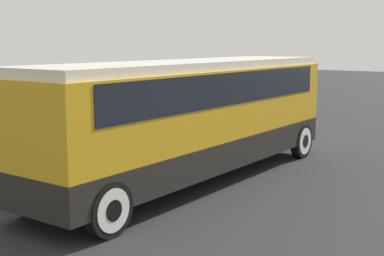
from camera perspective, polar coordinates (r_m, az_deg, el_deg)
The scene contains 3 objects.
ground_plane at distance 14.70m, azimuth -0.00°, elevation -5.69°, with size 120.00×120.00×0.00m, color #26282B.
tour_bus at distance 14.41m, azimuth 0.22°, elevation 2.04°, with size 10.99×2.63×3.28m.
parked_car_mid at distance 21.25m, azimuth -12.43°, elevation 0.59°, with size 4.12×1.80×1.36m.
Camera 1 is at (-11.58, -8.25, 3.75)m, focal length 50.00 mm.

